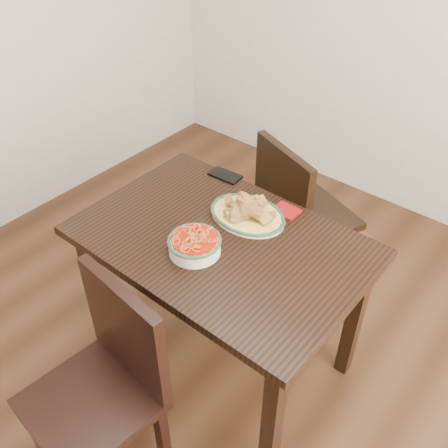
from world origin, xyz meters
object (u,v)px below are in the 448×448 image
Objects in this scene: chair_far at (297,211)px; fish_plate at (248,209)px; chair_near at (107,378)px; smartphone at (225,175)px; dining_table at (221,257)px; noodle_bowl at (195,243)px.

chair_far reaches higher than fish_plate.
chair_far is 1.00× the size of chair_near.
dining_table is at bearing -56.99° from smartphone.
dining_table is 3.44× the size of fish_plate.
chair_near is (0.02, -1.27, 0.00)m from chair_far.
smartphone is (-0.25, 0.48, -0.04)m from noodle_bowl.
dining_table is 1.30× the size of chair_far.
chair_far is 0.45m from smartphone.
noodle_bowl is (-0.03, -0.13, 0.15)m from dining_table.
noodle_bowl is at bearing -67.32° from smartphone.
chair_far is at bearing 92.24° from dining_table.
chair_near is 5.89× the size of smartphone.
chair_far is at bearing 89.91° from noodle_bowl.
dining_table is at bearing 95.00° from chair_near.
dining_table is 0.20m from noodle_bowl.
noodle_bowl is (-0.00, -0.76, 0.29)m from chair_far.
fish_plate is at bearing 90.61° from dining_table.
chair_near reaches higher than dining_table.
chair_far and chair_near have the same top height.
fish_plate is 0.30m from noodle_bowl.
fish_plate reaches higher than dining_table.
chair_near is 0.86m from fish_plate.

